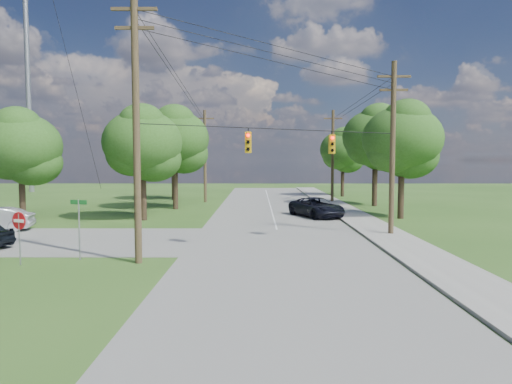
{
  "coord_description": "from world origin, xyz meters",
  "views": [
    {
      "loc": [
        0.72,
        -19.71,
        4.59
      ],
      "look_at": [
        0.64,
        5.0,
        2.86
      ],
      "focal_mm": 32.0,
      "sensor_mm": 36.0,
      "label": 1
    }
  ],
  "objects_px": {
    "pole_north_e": "(333,155)",
    "pole_sw": "(136,123)",
    "pole_ne": "(393,146)",
    "do_not_enter_sign": "(19,226)",
    "car_main_north": "(317,207)",
    "pole_north_w": "(205,155)"
  },
  "relations": [
    {
      "from": "pole_north_w",
      "to": "car_main_north",
      "type": "distance_m",
      "value": 17.34
    },
    {
      "from": "pole_ne",
      "to": "do_not_enter_sign",
      "type": "relative_size",
      "value": 4.47
    },
    {
      "from": "pole_sw",
      "to": "pole_north_w",
      "type": "xyz_separation_m",
      "value": [
        -0.4,
        29.6,
        -1.1
      ]
    },
    {
      "from": "pole_ne",
      "to": "pole_north_e",
      "type": "height_order",
      "value": "pole_ne"
    },
    {
      "from": "pole_north_w",
      "to": "car_main_north",
      "type": "xyz_separation_m",
      "value": [
        10.5,
        -13.1,
        -4.33
      ]
    },
    {
      "from": "pole_sw",
      "to": "pole_north_w",
      "type": "relative_size",
      "value": 1.2
    },
    {
      "from": "pole_sw",
      "to": "pole_ne",
      "type": "xyz_separation_m",
      "value": [
        13.5,
        7.6,
        -0.76
      ]
    },
    {
      "from": "car_main_north",
      "to": "pole_ne",
      "type": "bearing_deg",
      "value": -93.44
    },
    {
      "from": "pole_sw",
      "to": "car_main_north",
      "type": "bearing_deg",
      "value": 58.52
    },
    {
      "from": "pole_ne",
      "to": "pole_north_w",
      "type": "height_order",
      "value": "pole_ne"
    },
    {
      "from": "pole_north_e",
      "to": "pole_sw",
      "type": "bearing_deg",
      "value": -114.52
    },
    {
      "from": "pole_ne",
      "to": "car_main_north",
      "type": "bearing_deg",
      "value": 110.92
    },
    {
      "from": "pole_ne",
      "to": "car_main_north",
      "type": "relative_size",
      "value": 1.9
    },
    {
      "from": "pole_sw",
      "to": "do_not_enter_sign",
      "type": "distance_m",
      "value": 6.8
    },
    {
      "from": "pole_ne",
      "to": "do_not_enter_sign",
      "type": "distance_m",
      "value": 20.59
    },
    {
      "from": "pole_north_w",
      "to": "car_main_north",
      "type": "height_order",
      "value": "pole_north_w"
    },
    {
      "from": "pole_sw",
      "to": "car_main_north",
      "type": "height_order",
      "value": "pole_sw"
    },
    {
      "from": "pole_sw",
      "to": "pole_north_e",
      "type": "bearing_deg",
      "value": 65.48
    },
    {
      "from": "pole_sw",
      "to": "pole_ne",
      "type": "relative_size",
      "value": 1.14
    },
    {
      "from": "pole_sw",
      "to": "do_not_enter_sign",
      "type": "bearing_deg",
      "value": -174.89
    },
    {
      "from": "pole_north_e",
      "to": "pole_north_w",
      "type": "relative_size",
      "value": 1.0
    },
    {
      "from": "pole_sw",
      "to": "car_main_north",
      "type": "distance_m",
      "value": 20.09
    }
  ]
}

